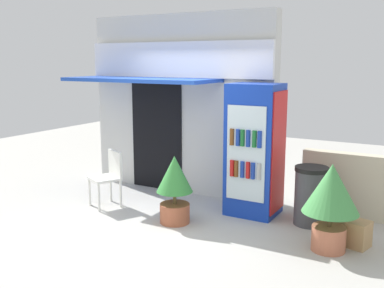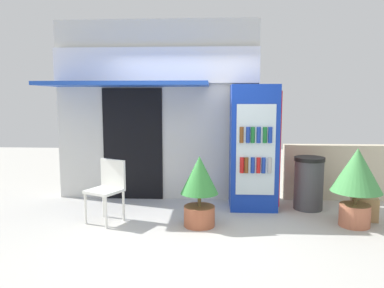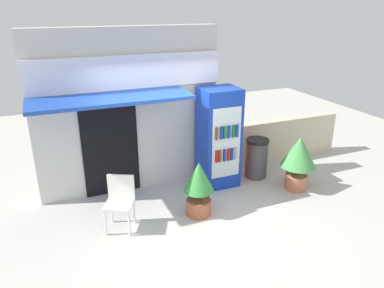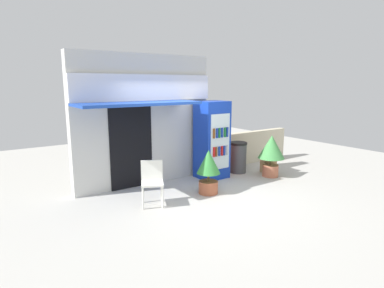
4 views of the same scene
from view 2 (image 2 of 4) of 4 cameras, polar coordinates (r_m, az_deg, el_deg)
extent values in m
plane|color=beige|center=(5.22, -2.08, -12.82)|extent=(16.00, 16.00, 0.00)
cube|color=silver|center=(6.58, -5.32, 5.07)|extent=(3.50, 0.26, 3.10)
cube|color=white|center=(6.43, -5.63, 11.95)|extent=(3.50, 0.08, 0.60)
cube|color=#1E47B2|center=(6.05, -10.24, 9.06)|extent=(2.65, 0.98, 0.06)
cube|color=black|center=(6.56, -9.08, -0.04)|extent=(1.04, 0.03, 1.95)
cube|color=#1438B2|center=(6.04, 9.39, -0.47)|extent=(0.74, 0.64, 1.98)
cube|color=silver|center=(5.71, 9.75, -0.91)|extent=(0.59, 0.02, 1.39)
cube|color=red|center=(6.09, 12.93, -0.49)|extent=(0.02, 0.58, 1.79)
cylinder|color=red|center=(5.71, 7.66, -3.23)|extent=(0.06, 0.06, 0.24)
cylinder|color=brown|center=(5.71, 8.34, -3.23)|extent=(0.06, 0.06, 0.24)
cylinder|color=#1938A5|center=(5.72, 9.31, -3.23)|extent=(0.06, 0.06, 0.24)
cylinder|color=red|center=(5.73, 10.17, -3.23)|extent=(0.06, 0.06, 0.24)
cylinder|color=#1938A5|center=(5.74, 10.93, -3.23)|extent=(0.06, 0.06, 0.24)
cylinder|color=#B2B2B7|center=(5.76, 11.82, -3.23)|extent=(0.06, 0.06, 0.24)
cylinder|color=brown|center=(5.64, 7.63, 1.40)|extent=(0.06, 0.06, 0.24)
cylinder|color=#1938A5|center=(5.65, 8.60, 1.39)|extent=(0.06, 0.06, 0.24)
cylinder|color=#196B2D|center=(5.66, 9.32, 1.39)|extent=(0.06, 0.06, 0.24)
cylinder|color=#1938A5|center=(5.67, 10.20, 1.38)|extent=(0.06, 0.06, 0.24)
cylinder|color=#196B2D|center=(5.68, 11.14, 1.37)|extent=(0.06, 0.06, 0.24)
cylinder|color=#1938A5|center=(5.69, 11.92, 1.36)|extent=(0.06, 0.06, 0.24)
cylinder|color=white|center=(5.53, -16.04, -9.53)|extent=(0.04, 0.04, 0.44)
cylinder|color=white|center=(5.27, -13.07, -10.25)|extent=(0.04, 0.04, 0.44)
cylinder|color=white|center=(5.78, -13.41, -8.71)|extent=(0.04, 0.04, 0.44)
cylinder|color=white|center=(5.54, -10.47, -9.34)|extent=(0.04, 0.04, 0.44)
cube|color=white|center=(5.47, -13.32, -7.02)|extent=(0.58, 0.57, 0.04)
cube|color=white|center=(5.55, -12.05, -4.40)|extent=(0.41, 0.23, 0.41)
cylinder|color=#AD5B3D|center=(5.27, 1.13, -10.99)|extent=(0.43, 0.43, 0.28)
cylinder|color=brown|center=(5.20, 1.14, -8.56)|extent=(0.05, 0.05, 0.18)
cone|color=#388C3D|center=(5.12, 1.15, -4.76)|extent=(0.52, 0.52, 0.52)
cylinder|color=#BC6B4C|center=(5.72, 23.69, -9.98)|extent=(0.41, 0.41, 0.31)
cylinder|color=brown|center=(5.66, 23.81, -7.60)|extent=(0.05, 0.05, 0.18)
cone|color=#47994C|center=(5.58, 24.01, -3.67)|extent=(0.69, 0.69, 0.61)
cylinder|color=#47474C|center=(6.26, 17.46, -6.03)|extent=(0.45, 0.45, 0.78)
cylinder|color=black|center=(6.18, 17.61, -2.21)|extent=(0.48, 0.48, 0.06)
cube|color=beige|center=(7.17, 25.06, -3.98)|extent=(2.83, 0.20, 0.97)
cube|color=tan|center=(6.08, 24.93, -8.93)|extent=(0.42, 0.36, 0.34)
camera|label=1|loc=(3.15, 98.78, 8.84)|focal=41.91mm
camera|label=3|loc=(2.93, -92.62, 34.89)|focal=33.95mm
camera|label=4|loc=(4.39, -92.19, 8.10)|focal=29.60mm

